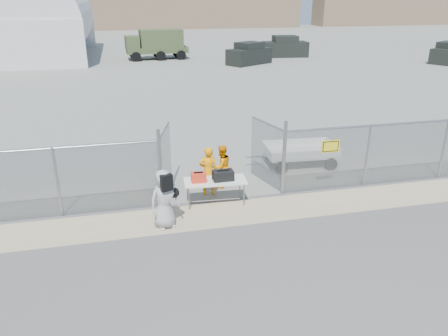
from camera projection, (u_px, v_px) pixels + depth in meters
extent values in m
plane|color=#403E3E|center=(240.00, 229.00, 12.39)|extent=(160.00, 160.00, 0.00)
cube|color=gray|center=(146.00, 52.00, 50.37)|extent=(160.00, 80.00, 0.01)
cube|color=tan|center=(231.00, 213.00, 13.29)|extent=(44.00, 1.60, 0.01)
cube|color=#F13B1E|center=(199.00, 177.00, 13.43)|extent=(0.47, 0.33, 0.29)
cube|color=black|center=(223.00, 175.00, 13.55)|extent=(0.65, 0.39, 0.31)
imported|color=#FB9303|center=(208.00, 171.00, 14.26)|extent=(0.64, 0.45, 1.66)
imported|color=#FB9303|center=(222.00, 166.00, 14.84)|extent=(0.91, 0.83, 1.51)
imported|color=#A6A6A6|center=(164.00, 199.00, 12.22)|extent=(0.99, 0.80, 1.74)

